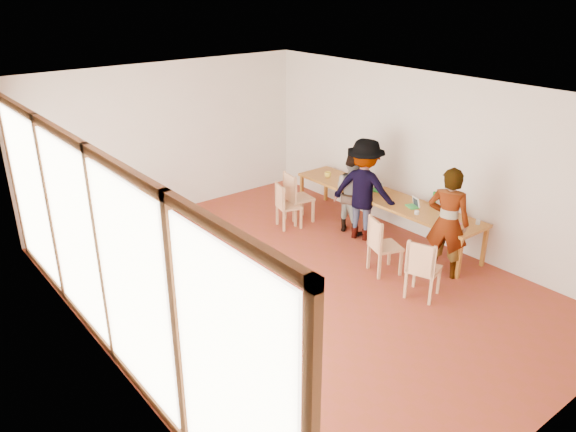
{
  "coord_description": "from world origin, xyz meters",
  "views": [
    {
      "loc": [
        -4.89,
        -5.94,
        4.43
      ],
      "look_at": [
        0.02,
        0.2,
        1.1
      ],
      "focal_mm": 35.0,
      "sensor_mm": 36.0,
      "label": 1
    }
  ],
  "objects": [
    {
      "name": "chair_spare",
      "position": [
        -2.16,
        1.82,
        0.57
      ],
      "size": [
        0.62,
        0.62,
        0.5
      ],
      "rotation": [
        0.0,
        0.0,
        2.42
      ],
      "color": "tan",
      "rests_on": "ground"
    },
    {
      "name": "window_wall",
      "position": [
        -2.96,
        0.0,
        1.5
      ],
      "size": [
        0.1,
        8.0,
        3.0
      ],
      "primitive_type": "cube",
      "color": "white",
      "rests_on": "ground"
    },
    {
      "name": "condiment_cup",
      "position": [
        2.29,
        -0.45,
        0.78
      ],
      "size": [
        0.08,
        0.08,
        0.06
      ],
      "primitive_type": "cylinder",
      "color": "white",
      "rests_on": "communal_table"
    },
    {
      "name": "chair_far",
      "position": [
        1.24,
        1.84,
        0.54
      ],
      "size": [
        0.51,
        0.51,
        0.47
      ],
      "rotation": [
        0.0,
        0.0,
        -0.28
      ],
      "color": "tan",
      "rests_on": "ground"
    },
    {
      "name": "clear_glass",
      "position": [
        2.74,
        -1.35,
        0.8
      ],
      "size": [
        0.07,
        0.07,
        0.09
      ],
      "primitive_type": "cylinder",
      "color": "silver",
      "rests_on": "communal_table"
    },
    {
      "name": "chair_mid",
      "position": [
        1.31,
        -0.54,
        0.59
      ],
      "size": [
        0.57,
        0.57,
        0.51
      ],
      "rotation": [
        0.0,
        0.0,
        -0.35
      ],
      "color": "tan",
      "rests_on": "ground"
    },
    {
      "name": "ceiling",
      "position": [
        0.0,
        0.0,
        3.02
      ],
      "size": [
        6.0,
        8.0,
        0.04
      ],
      "primitive_type": "cube",
      "color": "white",
      "rests_on": "wall_back"
    },
    {
      "name": "laptop_mid",
      "position": [
        2.51,
        -0.21,
        0.8
      ],
      "size": [
        0.24,
        0.26,
        0.18
      ],
      "rotation": [
        0.0,
        0.0,
        -0.33
      ],
      "color": "green",
      "rests_on": "communal_table"
    },
    {
      "name": "laptop_near",
      "position": [
        2.62,
        -0.88,
        0.81
      ],
      "size": [
        0.27,
        0.29,
        0.22
      ],
      "rotation": [
        0.0,
        0.0,
        0.21
      ],
      "color": "green",
      "rests_on": "communal_table"
    },
    {
      "name": "yellow_mug",
      "position": [
        2.42,
        1.92,
        0.8
      ],
      "size": [
        0.17,
        0.17,
        0.1
      ],
      "primitive_type": "imported",
      "rotation": [
        0.0,
        0.0,
        0.4
      ],
      "color": "yellow",
      "rests_on": "communal_table"
    },
    {
      "name": "communal_table",
      "position": [
        2.5,
        0.48,
        0.7
      ],
      "size": [
        0.8,
        4.0,
        0.75
      ],
      "color": "#B67A28",
      "rests_on": "ground"
    },
    {
      "name": "laptop_far",
      "position": [
        2.63,
        0.77,
        0.8
      ],
      "size": [
        0.24,
        0.26,
        0.18
      ],
      "rotation": [
        0.0,
        0.0,
        0.33
      ],
      "color": "green",
      "rests_on": "communal_table"
    },
    {
      "name": "green_bottle",
      "position": [
        2.77,
        -0.43,
        0.89
      ],
      "size": [
        0.07,
        0.07,
        0.28
      ],
      "primitive_type": "cylinder",
      "color": "#10731B",
      "rests_on": "communal_table"
    },
    {
      "name": "wall_right",
      "position": [
        3.0,
        0.0,
        1.5
      ],
      "size": [
        0.1,
        8.0,
        3.0
      ],
      "primitive_type": "cube",
      "color": "beige",
      "rests_on": "ground"
    },
    {
      "name": "wall_front",
      "position": [
        0.0,
        -4.0,
        1.5
      ],
      "size": [
        6.0,
        0.1,
        3.0
      ],
      "primitive_type": "cube",
      "color": "beige",
      "rests_on": "ground"
    },
    {
      "name": "person_mid",
      "position": [
        2.15,
        0.94,
        0.76
      ],
      "size": [
        0.62,
        0.78,
        1.53
      ],
      "primitive_type": "imported",
      "rotation": [
        0.0,
        0.0,
        1.63
      ],
      "color": "gray",
      "rests_on": "ground"
    },
    {
      "name": "chair_empty",
      "position": [
        1.56,
        1.93,
        0.61
      ],
      "size": [
        0.53,
        0.53,
        0.53
      ],
      "rotation": [
        0.0,
        0.0,
        -0.15
      ],
      "color": "tan",
      "rests_on": "ground"
    },
    {
      "name": "wall_back",
      "position": [
        0.0,
        4.0,
        1.5
      ],
      "size": [
        6.0,
        0.1,
        3.0
      ],
      "primitive_type": "cube",
      "color": "beige",
      "rests_on": "ground"
    },
    {
      "name": "person_far",
      "position": [
        2.09,
        0.6,
        0.94
      ],
      "size": [
        1.11,
        1.38,
        1.87
      ],
      "primitive_type": "imported",
      "rotation": [
        0.0,
        0.0,
        1.97
      ],
      "color": "gray",
      "rests_on": "ground"
    },
    {
      "name": "chair_near",
      "position": [
        1.19,
        -1.48,
        0.58
      ],
      "size": [
        0.57,
        0.57,
        0.51
      ],
      "rotation": [
        0.0,
        0.0,
        0.35
      ],
      "color": "tan",
      "rests_on": "ground"
    },
    {
      "name": "person_near",
      "position": [
        2.08,
        -1.22,
        0.91
      ],
      "size": [
        0.66,
        0.78,
        1.82
      ],
      "primitive_type": "imported",
      "rotation": [
        0.0,
        0.0,
        1.98
      ],
      "color": "gray",
      "rests_on": "ground"
    },
    {
      "name": "side_table",
      "position": [
        -1.03,
        3.2,
        0.67
      ],
      "size": [
        0.9,
        0.9,
        0.75
      ],
      "rotation": [
        0.0,
        0.0,
        0.11
      ],
      "color": "#B67A28",
      "rests_on": "ground"
    },
    {
      "name": "ground",
      "position": [
        0.0,
        0.0,
        0.0
      ],
      "size": [
        8.0,
        8.0,
        0.0
      ],
      "primitive_type": "plane",
      "color": "maroon",
      "rests_on": "ground"
    },
    {
      "name": "black_pouch",
      "position": [
        2.66,
        1.39,
        0.8
      ],
      "size": [
        0.16,
        0.26,
        0.09
      ],
      "primitive_type": "cube",
      "color": "black",
      "rests_on": "communal_table"
    },
    {
      "name": "pink_phone",
      "position": [
        2.51,
        -1.14,
        0.76
      ],
      "size": [
        0.05,
        0.1,
        0.01
      ],
      "primitive_type": "cube",
      "color": "#B8406D",
      "rests_on": "communal_table"
    }
  ]
}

